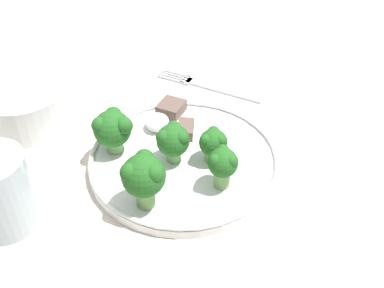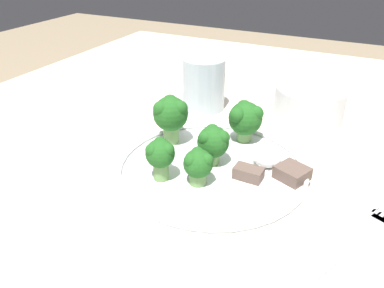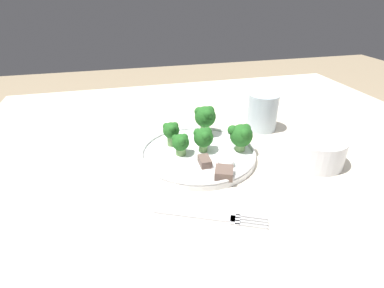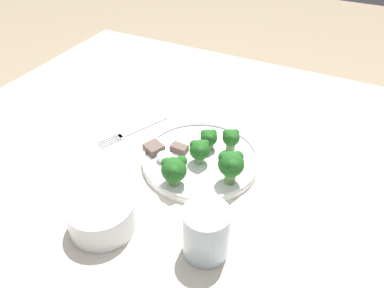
# 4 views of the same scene
# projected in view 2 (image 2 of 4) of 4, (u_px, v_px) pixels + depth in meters

# --- Properties ---
(table) EXTENTS (1.19, 1.20, 0.76)m
(table) POSITION_uv_depth(u_px,v_px,m) (255.00, 207.00, 0.59)
(table) COLOR beige
(table) RESTS_ON ground_plane
(dinner_plate) EXTENTS (0.25, 0.25, 0.02)m
(dinner_plate) POSITION_uv_depth(u_px,v_px,m) (212.00, 170.00, 0.50)
(dinner_plate) COLOR white
(dinner_plate) RESTS_ON table
(fork) EXTENTS (0.09, 0.18, 0.00)m
(fork) POSITION_uv_depth(u_px,v_px,m) (360.00, 234.00, 0.40)
(fork) COLOR silver
(fork) RESTS_ON table
(cream_bowl) EXTENTS (0.12, 0.12, 0.06)m
(cream_bowl) POSITION_uv_depth(u_px,v_px,m) (309.00, 105.00, 0.64)
(cream_bowl) COLOR silver
(cream_bowl) RESTS_ON table
(drinking_glass) EXTENTS (0.08, 0.08, 0.09)m
(drinking_glass) POSITION_uv_depth(u_px,v_px,m) (204.00, 87.00, 0.67)
(drinking_glass) COLOR #B2C1CC
(drinking_glass) RESTS_ON table
(broccoli_floret_near_rim_left) EXTENTS (0.05, 0.05, 0.06)m
(broccoli_floret_near_rim_left) POSITION_uv_depth(u_px,v_px,m) (245.00, 118.00, 0.54)
(broccoli_floret_near_rim_left) COLOR #709E56
(broccoli_floret_near_rim_left) RESTS_ON dinner_plate
(broccoli_floret_center_left) EXTENTS (0.04, 0.04, 0.05)m
(broccoli_floret_center_left) POSITION_uv_depth(u_px,v_px,m) (213.00, 141.00, 0.49)
(broccoli_floret_center_left) COLOR #709E56
(broccoli_floret_center_left) RESTS_ON dinner_plate
(broccoli_floret_back_left) EXTENTS (0.04, 0.04, 0.06)m
(broccoli_floret_back_left) POSITION_uv_depth(u_px,v_px,m) (160.00, 155.00, 0.46)
(broccoli_floret_back_left) COLOR #709E56
(broccoli_floret_back_left) RESTS_ON dinner_plate
(broccoli_floret_front_left) EXTENTS (0.05, 0.05, 0.07)m
(broccoli_floret_front_left) POSITION_uv_depth(u_px,v_px,m) (171.00, 114.00, 0.53)
(broccoli_floret_front_left) COLOR #709E56
(broccoli_floret_front_left) RESTS_ON dinner_plate
(broccoli_floret_center_back) EXTENTS (0.04, 0.04, 0.05)m
(broccoli_floret_center_back) POSITION_uv_depth(u_px,v_px,m) (198.00, 164.00, 0.45)
(broccoli_floret_center_back) COLOR #709E56
(broccoli_floret_center_back) RESTS_ON dinner_plate
(meat_slice_front_slice) EXTENTS (0.05, 0.05, 0.02)m
(meat_slice_front_slice) POSITION_uv_depth(u_px,v_px,m) (292.00, 173.00, 0.47)
(meat_slice_front_slice) COLOR brown
(meat_slice_front_slice) RESTS_ON dinner_plate
(meat_slice_middle_slice) EXTENTS (0.04, 0.02, 0.02)m
(meat_slice_middle_slice) POSITION_uv_depth(u_px,v_px,m) (248.00, 173.00, 0.47)
(meat_slice_middle_slice) COLOR brown
(meat_slice_middle_slice) RESTS_ON dinner_plate
(sauce_dollop) EXTENTS (0.04, 0.03, 0.02)m
(sauce_dollop) POSITION_uv_depth(u_px,v_px,m) (267.00, 158.00, 0.50)
(sauce_dollop) COLOR white
(sauce_dollop) RESTS_ON dinner_plate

